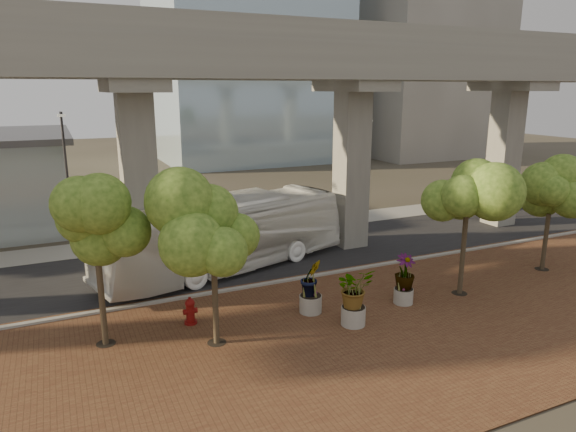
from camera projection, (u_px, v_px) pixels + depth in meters
name	position (u px, v px, depth m)	size (l,w,h in m)	color
ground	(270.00, 270.00, 26.70)	(160.00, 160.00, 0.00)	#3B372B
brick_plaza	(350.00, 334.00, 19.64)	(70.00, 13.00, 0.06)	brown
asphalt_road	(256.00, 258.00, 28.46)	(90.00, 8.00, 0.04)	black
curb_strip	(286.00, 281.00, 24.92)	(70.00, 0.25, 0.16)	gray
far_sidewalk	(225.00, 233.00, 33.31)	(90.00, 3.00, 0.06)	gray
transit_viaduct	(254.00, 126.00, 26.70)	(72.00, 5.60, 12.40)	gray
midrise_block	(422.00, 67.00, 70.90)	(18.00, 16.00, 24.00)	#9E978E
transit_bus	(225.00, 235.00, 26.23)	(3.17, 13.51, 3.77)	white
parked_car	(473.00, 201.00, 39.69)	(1.41, 4.06, 1.33)	black
fire_hydrant	(190.00, 311.00, 20.34)	(0.56, 0.50, 1.12)	maroon
planter_front	(354.00, 291.00, 20.04)	(2.15, 2.15, 2.37)	gray
planter_right	(405.00, 274.00, 22.10)	(2.07, 2.07, 2.21)	gray
planter_left	(311.00, 280.00, 21.19)	(2.11, 2.11, 2.32)	gray
street_tree_far_west	(95.00, 227.00, 17.77)	(3.77, 3.77, 6.18)	#4E402C
street_tree_near_west	(213.00, 228.00, 17.87)	(3.82, 3.82, 6.15)	#4E402C
street_tree_near_east	(468.00, 190.00, 22.31)	(4.01, 4.01, 6.68)	#4E402C
street_tree_far_east	(551.00, 194.00, 25.64)	(3.54, 3.54, 5.61)	#4E402C
streetlamp_west	(67.00, 173.00, 28.37)	(0.39, 1.15, 7.93)	#29282D
streetlamp_east	(362.00, 163.00, 34.69)	(0.36, 1.05, 7.24)	#2E2E33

